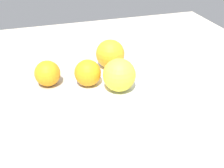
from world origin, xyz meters
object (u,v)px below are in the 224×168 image
at_px(orange_in_bowl_2, 110,54).
at_px(orange_loose_0, 47,73).
at_px(orange_in_bowl_1, 88,73).
at_px(fruit_bowl, 112,86).
at_px(orange_in_bowl_0, 118,75).

bearing_deg(orange_in_bowl_2, orange_loose_0, -101.98).
relative_size(orange_in_bowl_1, orange_loose_0, 0.92).
distance_m(fruit_bowl, orange_in_bowl_2, 0.08).
distance_m(orange_in_bowl_1, orange_loose_0, 0.14).
height_order(fruit_bowl, orange_loose_0, orange_loose_0).
bearing_deg(orange_loose_0, orange_in_bowl_0, 45.18).
relative_size(orange_in_bowl_0, orange_in_bowl_1, 1.20).
bearing_deg(orange_loose_0, fruit_bowl, 58.78).
distance_m(orange_in_bowl_2, orange_loose_0, 0.17).
height_order(fruit_bowl, orange_in_bowl_1, orange_in_bowl_1).
xyz_separation_m(orange_in_bowl_2, orange_loose_0, (-0.03, -0.16, -0.05)).
height_order(fruit_bowl, orange_in_bowl_0, orange_in_bowl_0).
distance_m(fruit_bowl, orange_in_bowl_1, 0.08).
bearing_deg(orange_in_bowl_1, fruit_bowl, 103.10).
bearing_deg(orange_in_bowl_2, orange_in_bowl_1, -46.62).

